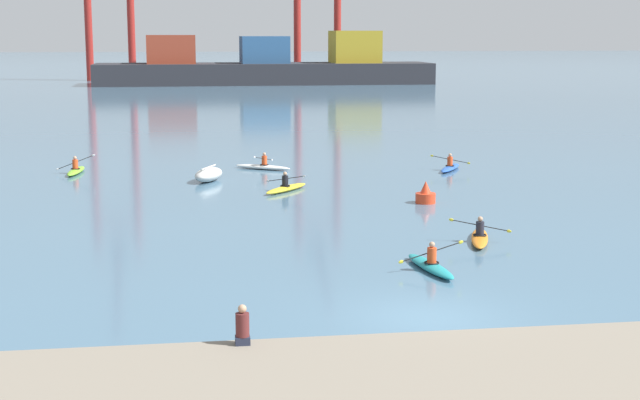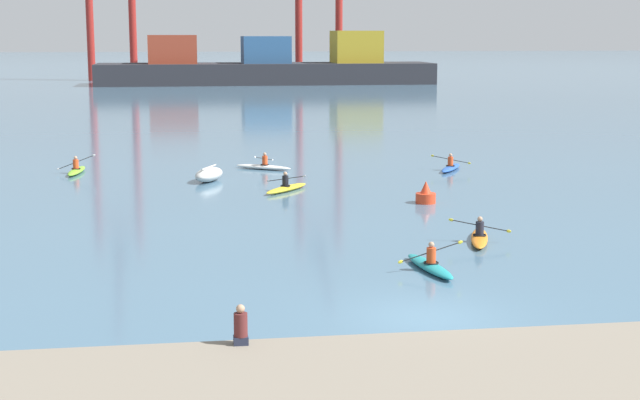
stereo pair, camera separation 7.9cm
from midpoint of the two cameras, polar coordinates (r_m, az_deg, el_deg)
The scene contains 11 objects.
ground_plane at distance 25.41m, azimuth 6.42°, elevation -7.11°, with size 800.00×800.00×0.00m, color #476B84.
container_barge at distance 145.18m, azimuth -3.31°, elevation 8.04°, with size 50.67×10.87×8.00m.
capsized_dinghy at distance 48.80m, azimuth -6.77°, elevation 1.54°, with size 2.04×2.82×0.76m.
channel_buoy at distance 42.41m, azimuth 6.32°, elevation 0.29°, with size 0.90×0.90×1.00m.
kayak_white at distance 52.86m, azimuth -3.50°, elevation 2.04°, with size 3.18×2.35×0.95m.
kayak_blue at distance 52.92m, azimuth 7.81°, elevation 1.97°, with size 2.21×3.25×0.95m.
kayak_orange at distance 34.82m, azimuth 9.54°, elevation -2.21°, with size 2.17×3.42×0.95m.
kayak_yellow at distance 45.44m, azimuth -2.10°, elevation 0.75°, with size 2.60×3.02×0.95m.
kayak_lime at distance 52.93m, azimuth -14.54°, elevation 1.75°, with size 2.16×3.44×1.07m.
kayak_teal at distance 30.42m, azimuth 6.60°, elevation -3.91°, with size 2.22×3.45×0.95m.
seated_onlooker at distance 20.77m, azimuth -4.80°, elevation -7.62°, with size 0.32×0.30×0.90m.
Camera 1 is at (-6.37, -23.46, 7.42)m, focal length 53.11 mm.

